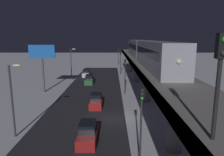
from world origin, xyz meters
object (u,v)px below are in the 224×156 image
at_px(traffic_light_far, 121,59).
at_px(sedan_green, 89,80).
at_px(traffic_light_mid, 125,72).
at_px(traffic_light_distant, 118,54).
at_px(sedan_red, 88,133).
at_px(traffic_light_near, 141,116).
at_px(sedan_white, 86,73).
at_px(commercial_billboard, 42,56).
at_px(subway_train, 145,50).
at_px(rail_signal, 220,69).
at_px(sedan_red_2, 96,101).

bearing_deg(traffic_light_far, sedan_green, 58.34).
xyz_separation_m(traffic_light_mid, traffic_light_distant, (0.00, -42.50, 0.00)).
bearing_deg(sedan_red, traffic_light_near, -39.39).
height_order(sedan_green, traffic_light_far, traffic_light_far).
height_order(traffic_light_mid, traffic_light_far, same).
distance_m(sedan_green, traffic_light_distant, 34.41).
height_order(sedan_red, traffic_light_far, traffic_light_far).
distance_m(sedan_white, sedan_green, 8.89).
xyz_separation_m(sedan_green, traffic_light_near, (-7.50, 30.34, 3.40)).
xyz_separation_m(traffic_light_near, traffic_light_mid, (0.00, -21.25, 0.00)).
bearing_deg(sedan_red, traffic_light_mid, 74.88).
bearing_deg(traffic_light_mid, commercial_billboard, -5.47).
height_order(sedan_white, traffic_light_near, traffic_light_near).
relative_size(subway_train, traffic_light_mid, 5.76).
bearing_deg(commercial_billboard, traffic_light_near, 123.87).
xyz_separation_m(sedan_white, sedan_green, (-1.80, 8.71, 0.01)).
xyz_separation_m(rail_signal, traffic_light_distant, (1.61, -71.56, -4.82)).
relative_size(subway_train, traffic_light_distant, 5.76).
relative_size(traffic_light_near, traffic_light_distant, 1.00).
bearing_deg(sedan_red, commercial_billboard, 119.22).
xyz_separation_m(sedan_red_2, traffic_light_distant, (-4.70, -49.33, 3.40)).
xyz_separation_m(sedan_red, traffic_light_distant, (-4.70, -59.90, 3.40)).
bearing_deg(traffic_light_near, sedan_red_2, -71.96).
bearing_deg(traffic_light_distant, subway_train, 94.49).
height_order(rail_signal, traffic_light_far, rail_signal).
relative_size(subway_train, sedan_red_2, 8.62).
bearing_deg(traffic_light_far, sedan_red_2, 80.50).
height_order(sedan_white, commercial_billboard, commercial_billboard).
bearing_deg(traffic_light_mid, traffic_light_distant, -90.00).
bearing_deg(sedan_red_2, sedan_red, -90.00).
bearing_deg(sedan_red_2, subway_train, 37.44).
xyz_separation_m(traffic_light_near, traffic_light_far, (0.00, -42.50, 0.00)).
height_order(sedan_red_2, traffic_light_mid, traffic_light_mid).
distance_m(sedan_red_2, traffic_light_near, 15.55).
relative_size(subway_train, traffic_light_far, 5.76).
height_order(subway_train, traffic_light_mid, subway_train).
bearing_deg(traffic_light_near, sedan_green, -76.12).
bearing_deg(commercial_billboard, sedan_green, -135.42).
bearing_deg(sedan_white, sedan_red, 97.45).
bearing_deg(traffic_light_distant, traffic_light_far, 90.00).
bearing_deg(commercial_billboard, traffic_light_mid, 174.53).
bearing_deg(traffic_light_distant, sedan_red, 85.51).
distance_m(subway_train, traffic_light_mid, 5.19).
relative_size(sedan_red, commercial_billboard, 0.50).
relative_size(sedan_red, sedan_red_2, 1.04).
bearing_deg(rail_signal, sedan_red, -61.57).
bearing_deg(traffic_light_near, traffic_light_distant, -90.00).
relative_size(sedan_red, traffic_light_far, 0.69).
bearing_deg(traffic_light_far, rail_signal, 91.84).
distance_m(rail_signal, traffic_light_mid, 29.50).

